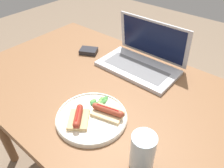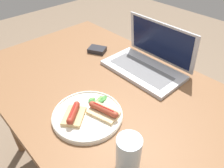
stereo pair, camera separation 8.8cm
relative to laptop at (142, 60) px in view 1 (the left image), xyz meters
name	(u,v)px [view 1 (the left image)]	position (x,y,z in m)	size (l,w,h in m)	color
desk	(99,98)	(-0.07, -0.24, -0.12)	(1.22, 0.80, 0.72)	brown
laptop	(142,60)	(0.00, 0.00, 0.00)	(0.38, 0.24, 0.22)	#B7B7BC
plate	(92,117)	(0.05, -0.41, -0.03)	(0.26, 0.26, 0.02)	silver
sausage_toast_left	(108,112)	(0.10, -0.36, -0.01)	(0.13, 0.09, 0.04)	#D6B784
sausage_toast_middle	(78,118)	(0.03, -0.45, -0.01)	(0.11, 0.12, 0.04)	tan
salad_pile	(100,101)	(0.03, -0.33, -0.02)	(0.06, 0.08, 0.01)	#387A33
drinking_glass	(143,152)	(0.30, -0.45, 0.02)	(0.07, 0.07, 0.13)	silver
external_drive	(89,51)	(-0.30, -0.07, -0.03)	(0.11, 0.10, 0.02)	#232328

